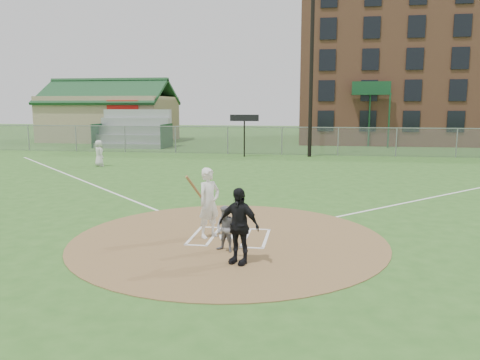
# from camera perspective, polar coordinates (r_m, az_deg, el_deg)

# --- Properties ---
(ground) EXTENTS (140.00, 140.00, 0.00)m
(ground) POSITION_cam_1_polar(r_m,az_deg,el_deg) (12.71, -1.38, -7.22)
(ground) COLOR #2F6121
(ground) RESTS_ON ground
(dirt_circle) EXTENTS (8.40, 8.40, 0.02)m
(dirt_circle) POSITION_cam_1_polar(r_m,az_deg,el_deg) (12.71, -1.38, -7.18)
(dirt_circle) COLOR olive
(dirt_circle) RESTS_ON ground
(home_plate) EXTENTS (0.52, 0.52, 0.03)m
(home_plate) POSITION_cam_1_polar(r_m,az_deg,el_deg) (12.81, -1.59, -6.93)
(home_plate) COLOR silver
(home_plate) RESTS_ON dirt_circle
(foul_line_first) EXTENTS (17.04, 17.04, 0.01)m
(foul_line_first) POSITION_cam_1_polar(r_m,az_deg,el_deg) (22.38, 26.44, -1.02)
(foul_line_first) COLOR white
(foul_line_first) RESTS_ON ground
(foul_line_third) EXTENTS (17.04, 17.04, 0.01)m
(foul_line_third) POSITION_cam_1_polar(r_m,az_deg,el_deg) (24.05, -19.00, 0.09)
(foul_line_third) COLOR white
(foul_line_third) RESTS_ON ground
(catcher) EXTENTS (0.68, 0.62, 1.13)m
(catcher) POSITION_cam_1_polar(r_m,az_deg,el_deg) (11.47, -1.73, -5.98)
(catcher) COLOR gray
(catcher) RESTS_ON dirt_circle
(umpire) EXTENTS (1.11, 0.77, 1.74)m
(umpire) POSITION_cam_1_polar(r_m,az_deg,el_deg) (10.57, -0.18, -5.59)
(umpire) COLOR black
(umpire) RESTS_ON dirt_circle
(ondeck_player) EXTENTS (0.88, 0.87, 1.54)m
(ondeck_player) POSITION_cam_1_polar(r_m,az_deg,el_deg) (28.80, -16.82, 3.15)
(ondeck_player) COLOR silver
(ondeck_player) RESTS_ON ground
(batters_boxes) EXTENTS (2.08, 1.88, 0.01)m
(batters_boxes) POSITION_cam_1_polar(r_m,az_deg,el_deg) (12.84, -1.27, -6.93)
(batters_boxes) COLOR white
(batters_boxes) RESTS_ON dirt_circle
(batter_at_plate) EXTENTS (0.88, 1.09, 1.90)m
(batter_at_plate) POSITION_cam_1_polar(r_m,az_deg,el_deg) (12.64, -3.80, -2.77)
(batter_at_plate) COLOR white
(batter_at_plate) RESTS_ON dirt_circle
(outfield_fence) EXTENTS (56.08, 0.08, 2.03)m
(outfield_fence) POSITION_cam_1_polar(r_m,az_deg,el_deg) (34.17, 5.13, 4.79)
(outfield_fence) COLOR slate
(outfield_fence) RESTS_ON ground
(bleachers) EXTENTS (6.08, 3.20, 3.20)m
(bleachers) POSITION_cam_1_polar(r_m,az_deg,el_deg) (41.15, -12.94, 6.13)
(bleachers) COLOR #B7BABF
(bleachers) RESTS_ON ground
(clubhouse) EXTENTS (12.20, 8.71, 6.23)m
(clubhouse) POSITION_cam_1_polar(r_m,az_deg,el_deg) (49.32, -15.50, 7.42)
(clubhouse) COLOR tan
(clubhouse) RESTS_ON ground
(brick_warehouse) EXTENTS (30.00, 17.17, 15.00)m
(brick_warehouse) POSITION_cam_1_polar(r_m,az_deg,el_deg) (52.00, 24.81, 12.63)
(brick_warehouse) COLOR #985B41
(brick_warehouse) RESTS_ON ground
(light_pole) EXTENTS (1.20, 0.30, 12.22)m
(light_pole) POSITION_cam_1_polar(r_m,az_deg,el_deg) (33.14, 8.72, 14.28)
(light_pole) COLOR black
(light_pole) RESTS_ON ground
(scoreboard_sign) EXTENTS (2.00, 0.10, 2.93)m
(scoreboard_sign) POSITION_cam_1_polar(r_m,az_deg,el_deg) (32.56, 0.53, 7.03)
(scoreboard_sign) COLOR black
(scoreboard_sign) RESTS_ON ground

